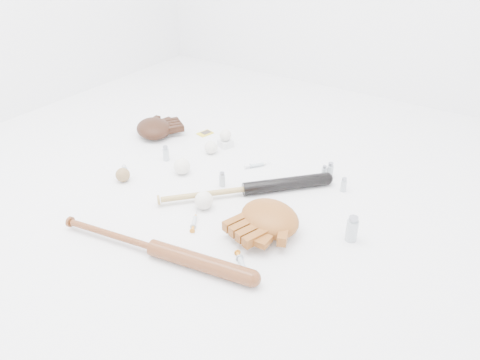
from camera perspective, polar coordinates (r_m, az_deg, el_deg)
The scene contains 21 objects.
bat_dark at distance 2.00m, azimuth 0.64°, elevation -1.11°, with size 0.79×0.06×0.06m, color black, non-canonical shape.
bat_wood at distance 1.71m, azimuth -10.50°, elevation -8.12°, with size 0.81×0.06×0.06m, color brown, non-canonical shape.
glove_dark at distance 2.54m, azimuth -10.49°, elevation 6.24°, with size 0.26×0.26×0.09m, color black, non-canonical shape.
glove_tan at distance 1.79m, azimuth 3.64°, elevation -4.63°, with size 0.29×0.29×0.11m, color brown, non-canonical shape.
trading_card at distance 2.55m, azimuth -4.28°, elevation 5.70°, with size 0.06×0.08×0.00m, color yellow.
pedestal at distance 2.41m, azimuth -1.77°, elevation 4.48°, with size 0.06×0.06×0.03m, color white.
baseball_on_pedestal at distance 2.38m, azimuth -1.79°, elevation 5.49°, with size 0.06×0.06×0.06m, color white.
baseball_left at distance 2.17m, azimuth -7.10°, elevation 1.67°, with size 0.08×0.08×0.08m, color white.
baseball_upper at distance 2.34m, azimuth -3.56°, elevation 4.00°, with size 0.07×0.07×0.07m, color white.
baseball_mid at distance 1.92m, azimuth -4.43°, elevation -2.50°, with size 0.08×0.08×0.08m, color white.
baseball_aged at distance 2.16m, azimuth -14.10°, elevation 0.61°, with size 0.06×0.06×0.06m, color olive.
syringe_0 at distance 2.23m, azimuth -13.85°, elevation 0.89°, with size 0.15×0.03×0.02m, color #ADBCC6, non-canonical shape.
syringe_1 at distance 1.85m, azimuth -5.60°, elevation -5.11°, with size 0.14×0.02×0.02m, color #ADBCC6, non-canonical shape.
syringe_2 at distance 2.22m, azimuth 2.08°, elevation 1.83°, with size 0.15×0.03×0.02m, color #ADBCC6, non-canonical shape.
syringe_3 at distance 1.65m, azimuth 0.28°, elevation -10.31°, with size 0.17×0.03×0.02m, color #ADBCC6, non-canonical shape.
vial_0 at distance 2.17m, azimuth 10.94°, elevation 1.20°, with size 0.03×0.03×0.08m, color #A9B3B9.
vial_1 at distance 2.16m, azimuth 10.21°, elevation 1.03°, with size 0.02×0.02×0.06m, color #A9B3B9.
vial_2 at distance 2.06m, azimuth -2.20°, elevation 0.10°, with size 0.03×0.03×0.07m, color #A9B3B9.
vial_3 at distance 1.79m, azimuth 13.50°, elevation -5.78°, with size 0.04×0.04×0.10m, color #A9B3B9.
vial_4 at distance 2.30m, azimuth -9.03°, elevation 3.25°, with size 0.03×0.03×0.08m, color #A9B3B9.
vial_5 at distance 2.08m, azimuth 12.53°, elevation -0.54°, with size 0.03×0.03×0.07m, color #A9B3B9.
Camera 1 is at (0.99, -1.35, 1.11)m, focal length 35.00 mm.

